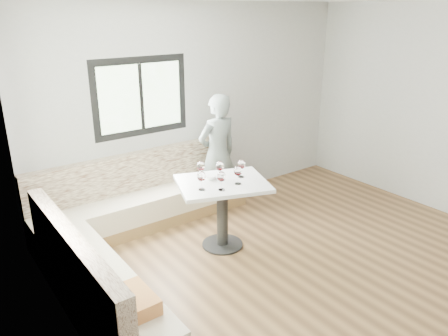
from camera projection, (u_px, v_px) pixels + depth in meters
The scene contains 11 objects.
room at pixel (331, 150), 4.23m from camera, with size 5.01×5.01×2.81m.
banquette at pixel (127, 232), 4.93m from camera, with size 2.90×2.80×0.95m.
table at pixel (222, 198), 5.09m from camera, with size 1.21×1.08×0.83m.
person at pixel (218, 154), 5.97m from camera, with size 0.60×0.40×1.66m, color slate.
olive_ramekin at pixel (211, 177), 5.08m from camera, with size 0.11×0.11×0.04m.
wine_glass_a at pixel (201, 177), 4.74m from camera, with size 0.10×0.10×0.22m.
wine_glass_b at pixel (221, 177), 4.74m from camera, with size 0.10×0.10×0.22m.
wine_glass_c at pixel (238, 172), 4.90m from camera, with size 0.10×0.10×0.22m.
wine_glass_d at pixel (220, 167), 5.05m from camera, with size 0.10×0.10×0.22m.
wine_glass_e at pixel (241, 165), 5.10m from camera, with size 0.10×0.10×0.22m.
wine_glass_f at pixel (201, 167), 5.05m from camera, with size 0.10×0.10×0.22m.
Camera 1 is at (-3.30, -2.55, 2.71)m, focal length 35.00 mm.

